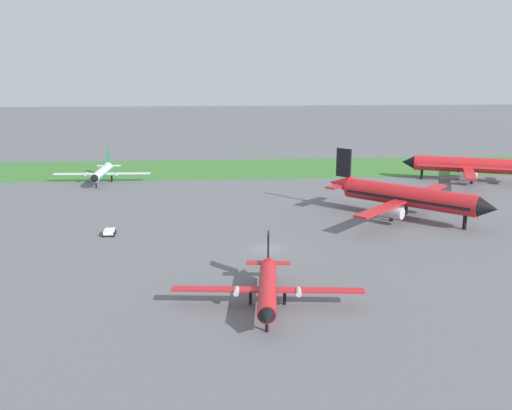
% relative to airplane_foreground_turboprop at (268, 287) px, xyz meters
% --- Properties ---
extents(ground_plane, '(600.00, 600.00, 0.00)m').
position_rel_airplane_foreground_turboprop_xyz_m(ground_plane, '(1.90, 19.81, -2.26)').
color(ground_plane, slate).
extents(grass_taxiway_strip, '(360.00, 28.00, 0.08)m').
position_rel_airplane_foreground_turboprop_xyz_m(grass_taxiway_strip, '(1.90, 84.75, -2.22)').
color(grass_taxiway_strip, '#3D7533').
rests_on(grass_taxiway_strip, ground_plane).
extents(airplane_foreground_turboprop, '(20.62, 17.69, 6.18)m').
position_rel_airplane_foreground_turboprop_xyz_m(airplane_foreground_turboprop, '(0.00, 0.00, 0.00)').
color(airplane_foreground_turboprop, red).
rests_on(airplane_foreground_turboprop, ground_plane).
extents(airplane_parked_jet_far, '(27.76, 27.96, 10.35)m').
position_rel_airplane_foreground_turboprop_xyz_m(airplane_parked_jet_far, '(51.09, 64.31, 1.47)').
color(airplane_parked_jet_far, red).
rests_on(airplane_parked_jet_far, ground_plane).
extents(airplane_taxiing_turboprop, '(21.32, 18.24, 6.38)m').
position_rel_airplane_foreground_turboprop_xyz_m(airplane_taxiing_turboprop, '(-30.19, 69.69, 0.08)').
color(airplane_taxiing_turboprop, silver).
rests_on(airplane_taxiing_turboprop, ground_plane).
extents(airplane_midfield_jet, '(24.57, 24.16, 10.88)m').
position_rel_airplane_foreground_turboprop_xyz_m(airplane_midfield_jet, '(26.65, 34.23, 1.66)').
color(airplane_midfield_jet, red).
rests_on(airplane_midfield_jet, ground_plane).
extents(baggage_cart_near_gate, '(1.79, 2.43, 0.90)m').
position_rel_airplane_foreground_turboprop_xyz_m(baggage_cart_near_gate, '(-21.58, 28.13, -1.69)').
color(baggage_cart_near_gate, white).
rests_on(baggage_cart_near_gate, ground_plane).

